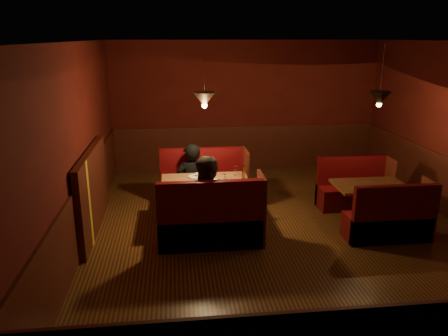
{
  "coord_description": "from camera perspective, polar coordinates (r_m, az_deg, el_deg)",
  "views": [
    {
      "loc": [
        -1.61,
        -6.21,
        2.97
      ],
      "look_at": [
        -0.85,
        0.43,
        0.95
      ],
      "focal_mm": 35.0,
      "sensor_mm": 36.0,
      "label": 1
    }
  ],
  "objects": [
    {
      "name": "main_bench_near",
      "position": [
        6.42,
        -1.59,
        -7.4
      ],
      "size": [
        1.54,
        0.55,
        1.05
      ],
      "color": "#3A050A",
      "rests_on": "ground"
    },
    {
      "name": "diner_a",
      "position": [
        7.62,
        -4.29,
        0.07
      ],
      "size": [
        0.63,
        0.48,
        1.56
      ],
      "primitive_type": "imported",
      "rotation": [
        0.0,
        0.0,
        3.34
      ],
      "color": "black",
      "rests_on": "ground"
    },
    {
      "name": "main_table",
      "position": [
        7.07,
        -2.3,
        -2.95
      ],
      "size": [
        1.4,
        0.85,
        0.98
      ],
      "color": "brown",
      "rests_on": "ground"
    },
    {
      "name": "second_table",
      "position": [
        7.56,
        18.5,
        -3.25
      ],
      "size": [
        1.16,
        0.74,
        0.66
      ],
      "color": "brown",
      "rests_on": "ground"
    },
    {
      "name": "second_bench_near",
      "position": [
        7.07,
        20.87,
        -6.61
      ],
      "size": [
        1.28,
        0.48,
        0.92
      ],
      "color": "#3A050A",
      "rests_on": "ground"
    },
    {
      "name": "main_bench_far",
      "position": [
        7.9,
        -2.6,
        -2.67
      ],
      "size": [
        1.54,
        0.55,
        1.05
      ],
      "color": "#3A050A",
      "rests_on": "ground"
    },
    {
      "name": "diner_b",
      "position": [
        6.38,
        -1.84,
        -2.75
      ],
      "size": [
        0.89,
        0.73,
        1.67
      ],
      "primitive_type": "imported",
      "rotation": [
        0.0,
        0.0,
        -0.13
      ],
      "color": "black",
      "rests_on": "ground"
    },
    {
      "name": "room",
      "position": [
        6.67,
        5.26,
        0.05
      ],
      "size": [
        6.02,
        7.02,
        2.92
      ],
      "color": "#371B0E",
      "rests_on": "ground"
    },
    {
      "name": "second_bench_far",
      "position": [
        8.23,
        16.56,
        -2.88
      ],
      "size": [
        1.28,
        0.48,
        0.92
      ],
      "color": "#3A050A",
      "rests_on": "ground"
    }
  ]
}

